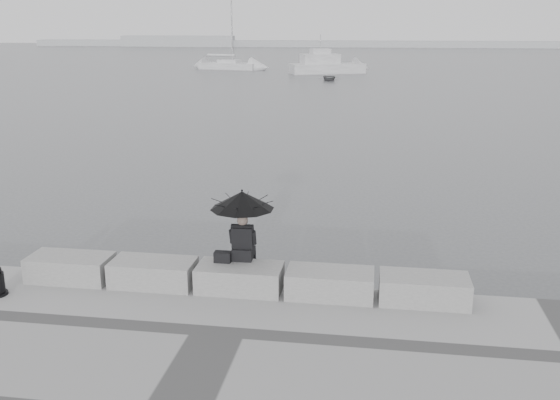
% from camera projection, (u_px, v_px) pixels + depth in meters
% --- Properties ---
extents(ground, '(360.00, 360.00, 0.00)m').
position_uv_depth(ground, '(245.00, 304.00, 12.37)').
color(ground, '#47494C').
rests_on(ground, ground).
extents(stone_block_far_left, '(1.60, 0.80, 0.50)m').
position_uv_depth(stone_block_far_left, '(71.00, 268.00, 12.24)').
color(stone_block_far_left, gray).
rests_on(stone_block_far_left, promenade).
extents(stone_block_left, '(1.60, 0.80, 0.50)m').
position_uv_depth(stone_block_left, '(153.00, 273.00, 11.99)').
color(stone_block_left, gray).
rests_on(stone_block_left, promenade).
extents(stone_block_centre, '(1.60, 0.80, 0.50)m').
position_uv_depth(stone_block_centre, '(240.00, 278.00, 11.74)').
color(stone_block_centre, gray).
rests_on(stone_block_centre, promenade).
extents(stone_block_right, '(1.60, 0.80, 0.50)m').
position_uv_depth(stone_block_right, '(330.00, 284.00, 11.49)').
color(stone_block_right, gray).
rests_on(stone_block_right, promenade).
extents(stone_block_far_right, '(1.60, 0.80, 0.50)m').
position_uv_depth(stone_block_far_right, '(424.00, 289.00, 11.24)').
color(stone_block_far_right, gray).
rests_on(stone_block_far_right, promenade).
extents(seated_person, '(1.22, 1.22, 1.39)m').
position_uv_depth(seated_person, '(242.00, 209.00, 11.73)').
color(seated_person, black).
rests_on(seated_person, stone_block_centre).
extents(bag, '(0.32, 0.18, 0.20)m').
position_uv_depth(bag, '(223.00, 257.00, 11.84)').
color(bag, black).
rests_on(bag, stone_block_centre).
extents(distant_landmass, '(180.00, 8.00, 2.80)m').
position_uv_depth(distant_landmass, '(337.00, 43.00, 160.37)').
color(distant_landmass, '#A9ACAE').
rests_on(distant_landmass, ground).
extents(sailboat_left, '(8.01, 4.24, 12.90)m').
position_uv_depth(sailboat_left, '(229.00, 65.00, 78.72)').
color(sailboat_left, white).
rests_on(sailboat_left, ground).
extents(motor_cruiser, '(8.95, 5.82, 4.50)m').
position_uv_depth(motor_cruiser, '(327.00, 65.00, 71.98)').
color(motor_cruiser, white).
rests_on(motor_cruiser, ground).
extents(dinghy, '(3.06, 1.67, 0.49)m').
position_uv_depth(dinghy, '(329.00, 78.00, 63.09)').
color(dinghy, slate).
rests_on(dinghy, ground).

